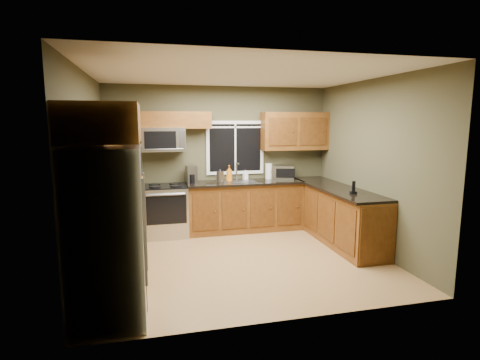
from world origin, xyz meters
name	(u,v)px	position (x,y,z in m)	size (l,w,h in m)	color
floor	(242,259)	(0.00, 0.00, 0.00)	(4.20, 4.20, 0.00)	olive
ceiling	(242,74)	(0.00, 0.00, 2.70)	(4.20, 4.20, 0.00)	white
back_wall	(220,158)	(0.00, 1.80, 1.35)	(4.20, 4.20, 0.00)	#413F29
front_wall	(286,193)	(0.00, -1.80, 1.35)	(4.20, 4.20, 0.00)	#413F29
left_wall	(87,175)	(-2.10, 0.00, 1.35)	(3.60, 3.60, 0.00)	#413F29
right_wall	(372,166)	(2.10, 0.00, 1.35)	(3.60, 3.60, 0.00)	#413F29
window	(235,148)	(0.30, 1.78, 1.55)	(1.12, 0.03, 1.02)	white
base_cabinets_left	(118,229)	(-1.80, 0.48, 0.45)	(0.60, 2.65, 0.90)	brown
countertop_left	(118,199)	(-1.78, 0.48, 0.92)	(0.65, 2.65, 0.04)	black
base_cabinets_back	(245,207)	(0.42, 1.50, 0.45)	(2.17, 0.60, 0.90)	brown
countertop_back	(245,182)	(0.42, 1.48, 0.92)	(2.17, 0.65, 0.04)	black
base_cabinets_peninsula	(336,215)	(1.80, 0.54, 0.45)	(0.60, 2.52, 0.90)	brown
countertop_peninsula	(335,188)	(1.78, 0.55, 0.92)	(0.65, 2.50, 0.04)	black
upper_cabinets_left	(103,135)	(-1.94, 0.48, 1.86)	(0.33, 2.65, 0.72)	brown
upper_cabinets_back_left	(174,120)	(-0.85, 1.64, 2.07)	(1.30, 0.33, 0.30)	brown
upper_cabinets_back_right	(295,131)	(1.45, 1.64, 1.86)	(1.30, 0.33, 0.72)	brown
upper_cabinet_over_fridge	(101,123)	(-1.74, -1.30, 2.03)	(0.72, 0.90, 0.38)	brown
refrigerator	(108,235)	(-1.74, -1.30, 0.90)	(0.74, 0.90, 1.80)	#B7B7BC
range	(166,210)	(-1.05, 1.47, 0.47)	(0.76, 0.69, 0.94)	#B7B7BC
microwave	(163,139)	(-1.05, 1.61, 1.73)	(0.76, 0.41, 0.42)	#B7B7BC
sink	(239,181)	(0.30, 1.49, 0.95)	(0.60, 0.42, 0.36)	slate
toaster_oven	(283,172)	(1.21, 1.62, 1.07)	(0.50, 0.44, 0.26)	#B7B7BC
coffee_maker	(191,175)	(-0.57, 1.58, 1.08)	(0.21, 0.27, 0.30)	slate
kettle	(220,176)	(-0.05, 1.50, 1.05)	(0.17, 0.17, 0.25)	#B7B7BC
paper_towel_roll	(269,171)	(0.94, 1.68, 1.09)	(0.17, 0.17, 0.33)	white
soap_bottle_a	(229,174)	(0.12, 1.50, 1.09)	(0.12, 0.12, 0.30)	#C56812
soap_bottle_b	(245,175)	(0.48, 1.70, 1.03)	(0.08, 0.08, 0.18)	white
cordless_phone	(353,190)	(1.75, -0.09, 1.00)	(0.11, 0.11, 0.20)	black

